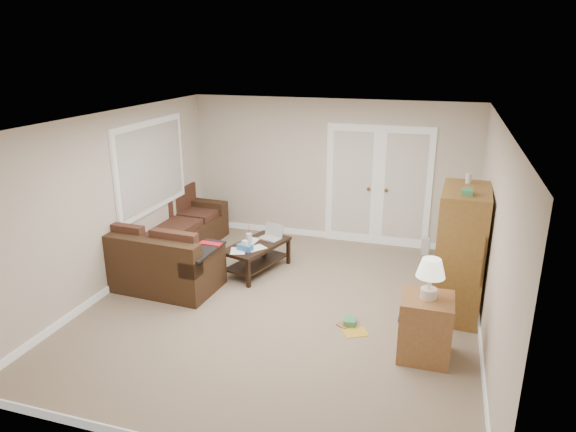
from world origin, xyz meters
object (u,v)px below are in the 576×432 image
(tv_armoire, at_px, (460,251))
(side_cabinet, at_px, (426,322))
(coffee_table, at_px, (258,256))
(sectional_sofa, at_px, (166,246))

(tv_armoire, height_order, side_cabinet, tv_armoire)
(coffee_table, distance_m, side_cabinet, 3.06)
(coffee_table, xyz_separation_m, side_cabinet, (2.59, -1.62, 0.18))
(sectional_sofa, xyz_separation_m, side_cabinet, (4.03, -1.37, 0.09))
(sectional_sofa, distance_m, coffee_table, 1.47)
(tv_armoire, distance_m, side_cabinet, 1.32)
(sectional_sofa, xyz_separation_m, tv_armoire, (4.37, -0.17, 0.51))
(coffee_table, bearing_deg, tv_armoire, 8.60)
(tv_armoire, bearing_deg, side_cabinet, -102.81)
(side_cabinet, bearing_deg, sectional_sofa, 161.15)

